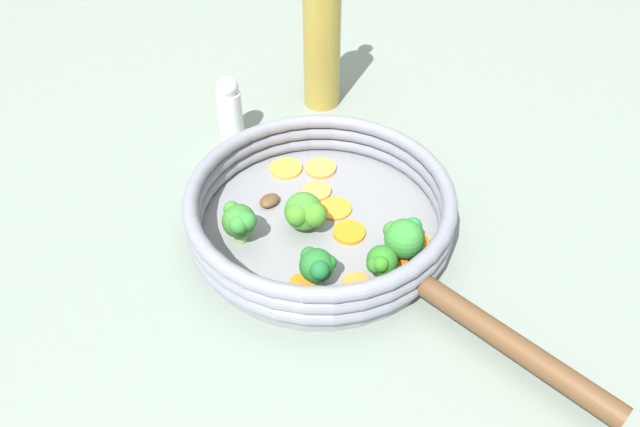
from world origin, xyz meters
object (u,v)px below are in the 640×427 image
at_px(skillet, 320,227).
at_px(broccoli_floret_1, 404,237).
at_px(carrot_slice_3, 390,262).
at_px(broccoli_floret_4, 239,221).
at_px(carrot_slice_2, 349,232).
at_px(salt_shaker, 230,109).
at_px(broccoli_floret_0, 304,212).
at_px(carrot_slice_8, 317,191).
at_px(carrot_slice_1, 320,168).
at_px(mushroom_piece_0, 269,201).
at_px(carrot_slice_4, 335,209).
at_px(carrot_slice_5, 356,282).
at_px(carrot_slice_0, 415,240).
at_px(broccoli_floret_3, 317,265).
at_px(carrot_slice_6, 286,168).
at_px(broccoli_floret_2, 381,262).
at_px(oil_bottle, 322,35).
at_px(carrot_slice_7, 302,285).

distance_m(skillet, broccoli_floret_1, 0.11).
distance_m(carrot_slice_3, broccoli_floret_4, 0.17).
xyz_separation_m(carrot_slice_2, salt_shaker, (0.15, 0.21, 0.03)).
relative_size(broccoli_floret_0, broccoli_floret_4, 1.01).
bearing_deg(carrot_slice_2, skillet, 78.27).
bearing_deg(broccoli_floret_4, carrot_slice_8, -28.06).
height_order(carrot_slice_1, carrot_slice_2, same).
distance_m(broccoli_floret_1, mushroom_piece_0, 0.18).
height_order(broccoli_floret_4, salt_shaker, salt_shaker).
distance_m(carrot_slice_4, salt_shaker, 0.22).
distance_m(carrot_slice_5, broccoli_floret_4, 0.15).
xyz_separation_m(carrot_slice_0, mushroom_piece_0, (0.01, 0.18, 0.00)).
distance_m(carrot_slice_5, broccoli_floret_3, 0.05).
distance_m(carrot_slice_0, carrot_slice_3, 0.05).
distance_m(carrot_slice_6, broccoli_floret_1, 0.21).
bearing_deg(broccoli_floret_0, carrot_slice_6, 30.68).
distance_m(carrot_slice_5, salt_shaker, 0.33).
xyz_separation_m(mushroom_piece_0, salt_shaker, (0.13, 0.11, 0.03)).
height_order(carrot_slice_2, broccoli_floret_2, broccoli_floret_2).
xyz_separation_m(carrot_slice_5, carrot_slice_8, (0.13, 0.09, 0.00)).
relative_size(carrot_slice_3, carrot_slice_4, 0.99).
bearing_deg(broccoli_floret_1, carrot_slice_6, 59.50).
relative_size(carrot_slice_8, salt_shaker, 0.36).
distance_m(carrot_slice_5, broccoli_floret_1, 0.07).
relative_size(carrot_slice_0, carrot_slice_2, 0.86).
height_order(carrot_slice_6, broccoli_floret_0, broccoli_floret_0).
relative_size(carrot_slice_8, broccoli_floret_1, 0.74).
bearing_deg(broccoli_floret_2, oil_bottle, 26.61).
height_order(carrot_slice_2, broccoli_floret_1, broccoli_floret_1).
bearing_deg(skillet, carrot_slice_7, -173.72).
bearing_deg(carrot_slice_3, broccoli_floret_1, -28.47).
bearing_deg(carrot_slice_6, oil_bottle, 3.09).
xyz_separation_m(carrot_slice_4, broccoli_floret_2, (-0.10, -0.08, 0.03)).
bearing_deg(broccoli_floret_4, carrot_slice_4, -46.33).
bearing_deg(carrot_slice_4, broccoli_floret_3, -172.83).
distance_m(carrot_slice_4, carrot_slice_7, 0.13).
distance_m(carrot_slice_3, broccoli_floret_2, 0.04).
distance_m(carrot_slice_4, broccoli_floret_4, 0.13).
bearing_deg(carrot_slice_1, carrot_slice_6, 106.82).
xyz_separation_m(carrot_slice_4, broccoli_floret_3, (-0.12, -0.02, 0.03)).
distance_m(carrot_slice_0, broccoli_floret_4, 0.20).
xyz_separation_m(carrot_slice_3, broccoli_floret_2, (-0.03, 0.01, 0.03)).
bearing_deg(oil_bottle, carrot_slice_1, -163.31).
height_order(carrot_slice_0, oil_bottle, oil_bottle).
xyz_separation_m(carrot_slice_0, carrot_slice_5, (-0.08, 0.05, -0.00)).
bearing_deg(carrot_slice_1, carrot_slice_2, -146.95).
xyz_separation_m(carrot_slice_2, carrot_slice_4, (0.04, 0.03, -0.00)).
bearing_deg(broccoli_floret_4, broccoli_floret_1, -78.91).
xyz_separation_m(carrot_slice_0, carrot_slice_4, (0.02, 0.10, -0.00)).
xyz_separation_m(skillet, carrot_slice_6, (0.08, 0.07, 0.01)).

